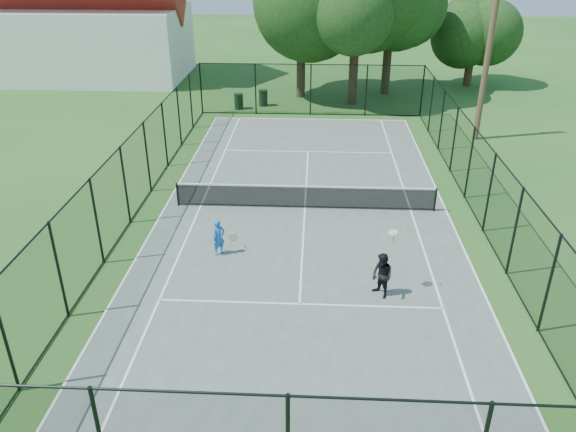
{
  "coord_description": "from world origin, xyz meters",
  "views": [
    {
      "loc": [
        0.35,
        -19.77,
        9.62
      ],
      "look_at": [
        -0.51,
        -3.0,
        1.2
      ],
      "focal_mm": 35.0,
      "sensor_mm": 36.0,
      "label": 1
    }
  ],
  "objects_px": {
    "utility_pole": "(487,62)",
    "player_blue": "(219,237)",
    "trash_bin_left": "(239,101)",
    "player_black": "(382,275)",
    "trash_bin_right": "(263,98)",
    "tennis_net": "(305,196)"
  },
  "relations": [
    {
      "from": "player_blue",
      "to": "trash_bin_left",
      "type": "bearing_deg",
      "value": 95.36
    },
    {
      "from": "utility_pole",
      "to": "player_blue",
      "type": "bearing_deg",
      "value": -132.33
    },
    {
      "from": "tennis_net",
      "to": "trash_bin_right",
      "type": "bearing_deg",
      "value": 101.36
    },
    {
      "from": "trash_bin_left",
      "to": "player_blue",
      "type": "height_order",
      "value": "player_blue"
    },
    {
      "from": "trash_bin_right",
      "to": "player_black",
      "type": "height_order",
      "value": "player_black"
    },
    {
      "from": "trash_bin_right",
      "to": "tennis_net",
      "type": "bearing_deg",
      "value": -78.64
    },
    {
      "from": "tennis_net",
      "to": "trash_bin_left",
      "type": "distance_m",
      "value": 14.71
    },
    {
      "from": "trash_bin_left",
      "to": "trash_bin_right",
      "type": "distance_m",
      "value": 1.65
    },
    {
      "from": "tennis_net",
      "to": "player_black",
      "type": "height_order",
      "value": "player_black"
    },
    {
      "from": "utility_pole",
      "to": "player_black",
      "type": "distance_m",
      "value": 16.48
    },
    {
      "from": "trash_bin_right",
      "to": "player_blue",
      "type": "xyz_separation_m",
      "value": [
        0.22,
        -18.49,
        0.17
      ]
    },
    {
      "from": "player_blue",
      "to": "player_black",
      "type": "distance_m",
      "value": 5.59
    },
    {
      "from": "player_black",
      "to": "utility_pole",
      "type": "bearing_deg",
      "value": 66.73
    },
    {
      "from": "tennis_net",
      "to": "player_blue",
      "type": "xyz_separation_m",
      "value": [
        -2.76,
        -3.66,
        0.1
      ]
    },
    {
      "from": "utility_pole",
      "to": "player_blue",
      "type": "xyz_separation_m",
      "value": [
        -11.53,
        -12.66,
        -3.29
      ]
    },
    {
      "from": "utility_pole",
      "to": "trash_bin_left",
      "type": "bearing_deg",
      "value": 159.13
    },
    {
      "from": "trash_bin_left",
      "to": "player_black",
      "type": "distance_m",
      "value": 21.01
    },
    {
      "from": "tennis_net",
      "to": "trash_bin_right",
      "type": "distance_m",
      "value": 15.14
    },
    {
      "from": "trash_bin_right",
      "to": "utility_pole",
      "type": "xyz_separation_m",
      "value": [
        11.75,
        -5.84,
        3.46
      ]
    },
    {
      "from": "trash_bin_right",
      "to": "utility_pole",
      "type": "relative_size",
      "value": 0.13
    },
    {
      "from": "trash_bin_left",
      "to": "trash_bin_right",
      "type": "height_order",
      "value": "trash_bin_right"
    },
    {
      "from": "tennis_net",
      "to": "player_black",
      "type": "distance_m",
      "value": 6.32
    }
  ]
}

